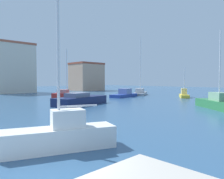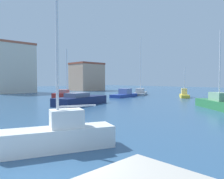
{
  "view_description": "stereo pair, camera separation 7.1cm",
  "coord_description": "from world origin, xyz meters",
  "px_view_note": "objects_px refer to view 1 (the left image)",
  "views": [
    {
      "loc": [
        -2.17,
        -4.64,
        2.95
      ],
      "look_at": [
        18.85,
        17.0,
        1.7
      ],
      "focal_mm": 34.77,
      "sensor_mm": 36.0,
      "label": 1
    },
    {
      "loc": [
        -2.12,
        -4.69,
        2.95
      ],
      "look_at": [
        18.85,
        17.0,
        1.7
      ],
      "focal_mm": 34.77,
      "sensor_mm": 36.0,
      "label": 2
    }
  ],
  "objects_px": {
    "sailboat_red_near_pier": "(66,95)",
    "sailboat_grey_mid_harbor": "(140,92)",
    "motorboat_navy_distant_east": "(81,100)",
    "sailboat_white_far_right": "(60,135)",
    "sailboat_yellow_behind_lamppost": "(184,94)",
    "sailboat_green_center_channel": "(219,103)",
    "motorboat_blue_distant_north": "(124,94)"
  },
  "relations": [
    {
      "from": "sailboat_red_near_pier",
      "to": "sailboat_grey_mid_harbor",
      "type": "height_order",
      "value": "sailboat_grey_mid_harbor"
    },
    {
      "from": "motorboat_navy_distant_east",
      "to": "sailboat_yellow_behind_lamppost",
      "type": "relative_size",
      "value": 1.5
    },
    {
      "from": "motorboat_navy_distant_east",
      "to": "sailboat_grey_mid_harbor",
      "type": "height_order",
      "value": "sailboat_grey_mid_harbor"
    },
    {
      "from": "sailboat_green_center_channel",
      "to": "sailboat_yellow_behind_lamppost",
      "type": "distance_m",
      "value": 15.42
    },
    {
      "from": "motorboat_blue_distant_north",
      "to": "sailboat_grey_mid_harbor",
      "type": "height_order",
      "value": "sailboat_grey_mid_harbor"
    },
    {
      "from": "motorboat_blue_distant_north",
      "to": "sailboat_green_center_channel",
      "type": "distance_m",
      "value": 18.8
    },
    {
      "from": "motorboat_navy_distant_east",
      "to": "sailboat_yellow_behind_lamppost",
      "type": "xyz_separation_m",
      "value": [
        19.8,
        -3.22,
        -0.06
      ]
    },
    {
      "from": "sailboat_grey_mid_harbor",
      "to": "sailboat_yellow_behind_lamppost",
      "type": "relative_size",
      "value": 2.21
    },
    {
      "from": "sailboat_white_far_right",
      "to": "sailboat_green_center_channel",
      "type": "xyz_separation_m",
      "value": [
        18.87,
        0.24,
        -0.05
      ]
    },
    {
      "from": "motorboat_blue_distant_north",
      "to": "motorboat_navy_distant_east",
      "type": "distance_m",
      "value": 14.05
    },
    {
      "from": "motorboat_blue_distant_north",
      "to": "sailboat_grey_mid_harbor",
      "type": "distance_m",
      "value": 6.6
    },
    {
      "from": "sailboat_red_near_pier",
      "to": "sailboat_grey_mid_harbor",
      "type": "relative_size",
      "value": 0.69
    },
    {
      "from": "sailboat_white_far_right",
      "to": "sailboat_yellow_behind_lamppost",
      "type": "xyz_separation_m",
      "value": [
        30.62,
        10.23,
        -0.13
      ]
    },
    {
      "from": "motorboat_navy_distant_east",
      "to": "sailboat_green_center_channel",
      "type": "distance_m",
      "value": 15.47
    },
    {
      "from": "sailboat_white_far_right",
      "to": "sailboat_yellow_behind_lamppost",
      "type": "bearing_deg",
      "value": 18.48
    },
    {
      "from": "motorboat_navy_distant_east",
      "to": "sailboat_grey_mid_harbor",
      "type": "distance_m",
      "value": 20.61
    },
    {
      "from": "sailboat_grey_mid_harbor",
      "to": "sailboat_yellow_behind_lamppost",
      "type": "distance_m",
      "value": 9.58
    },
    {
      "from": "motorboat_navy_distant_east",
      "to": "sailboat_green_center_channel",
      "type": "bearing_deg",
      "value": -58.64
    },
    {
      "from": "sailboat_red_near_pier",
      "to": "sailboat_white_far_right",
      "type": "xyz_separation_m",
      "value": [
        -15.0,
        -23.3,
        0.07
      ]
    },
    {
      "from": "sailboat_red_near_pier",
      "to": "motorboat_blue_distant_north",
      "type": "bearing_deg",
      "value": -28.9
    },
    {
      "from": "motorboat_blue_distant_north",
      "to": "sailboat_grey_mid_harbor",
      "type": "relative_size",
      "value": 0.57
    },
    {
      "from": "sailboat_grey_mid_harbor",
      "to": "motorboat_blue_distant_north",
      "type": "bearing_deg",
      "value": -167.04
    },
    {
      "from": "sailboat_grey_mid_harbor",
      "to": "sailboat_green_center_channel",
      "type": "distance_m",
      "value": 22.72
    },
    {
      "from": "motorboat_blue_distant_north",
      "to": "sailboat_white_far_right",
      "type": "distance_m",
      "value": 30.2
    },
    {
      "from": "motorboat_blue_distant_north",
      "to": "sailboat_green_center_channel",
      "type": "bearing_deg",
      "value": -105.82
    },
    {
      "from": "sailboat_red_near_pier",
      "to": "sailboat_yellow_behind_lamppost",
      "type": "xyz_separation_m",
      "value": [
        15.63,
        -13.07,
        -0.06
      ]
    },
    {
      "from": "sailboat_yellow_behind_lamppost",
      "to": "motorboat_blue_distant_north",
      "type": "bearing_deg",
      "value": 129.29
    },
    {
      "from": "sailboat_red_near_pier",
      "to": "sailboat_yellow_behind_lamppost",
      "type": "bearing_deg",
      "value": -39.91
    },
    {
      "from": "sailboat_red_near_pier",
      "to": "motorboat_blue_distant_north",
      "type": "relative_size",
      "value": 1.21
    },
    {
      "from": "sailboat_red_near_pier",
      "to": "motorboat_blue_distant_north",
      "type": "xyz_separation_m",
      "value": [
        9.0,
        -4.97,
        -0.07
      ]
    },
    {
      "from": "sailboat_white_far_right",
      "to": "motorboat_blue_distant_north",
      "type": "bearing_deg",
      "value": 37.38
    },
    {
      "from": "sailboat_green_center_channel",
      "to": "sailboat_grey_mid_harbor",
      "type": "bearing_deg",
      "value": 59.44
    }
  ]
}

